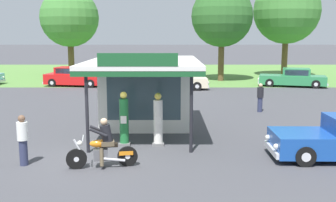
# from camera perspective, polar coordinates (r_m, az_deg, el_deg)

# --- Properties ---
(ground_plane) EXTENTS (300.00, 300.00, 0.00)m
(ground_plane) POSITION_cam_1_polar(r_m,az_deg,el_deg) (14.02, -10.02, -7.80)
(ground_plane) COLOR #424247
(grass_verge_strip) EXTENTS (120.00, 24.00, 0.01)m
(grass_verge_strip) POSITION_cam_1_polar(r_m,az_deg,el_deg) (43.44, -3.25, 4.02)
(grass_verge_strip) COLOR #56843D
(grass_verge_strip) RESTS_ON ground
(service_station_kiosk) EXTENTS (4.54, 6.76, 3.52)m
(service_station_kiosk) POSITION_cam_1_polar(r_m,az_deg,el_deg) (17.93, -3.30, 1.91)
(service_station_kiosk) COLOR silver
(service_station_kiosk) RESTS_ON ground
(gas_pump_nearside) EXTENTS (0.44, 0.44, 2.04)m
(gas_pump_nearside) POSITION_cam_1_polar(r_m,az_deg,el_deg) (15.03, -6.36, -2.85)
(gas_pump_nearside) COLOR slate
(gas_pump_nearside) RESTS_ON ground
(gas_pump_offside) EXTENTS (0.44, 0.44, 2.00)m
(gas_pump_offside) POSITION_cam_1_polar(r_m,az_deg,el_deg) (14.95, -1.50, -2.93)
(gas_pump_offside) COLOR slate
(gas_pump_offside) RESTS_ON ground
(motorcycle_with_rider) EXTENTS (2.20, 0.73, 1.58)m
(motorcycle_with_rider) POSITION_cam_1_polar(r_m,az_deg,el_deg) (12.70, -9.30, -6.53)
(motorcycle_with_rider) COLOR black
(motorcycle_with_rider) RESTS_ON ground
(parked_car_back_row_left) EXTENTS (5.34, 2.02, 1.43)m
(parked_car_back_row_left) POSITION_cam_1_polar(r_m,az_deg,el_deg) (30.38, 0.64, 2.91)
(parked_car_back_row_left) COLOR beige
(parked_car_back_row_left) RESTS_ON ground
(parked_car_second_row_spare) EXTENTS (5.58, 3.20, 1.46)m
(parked_car_second_row_spare) POSITION_cam_1_polar(r_m,az_deg,el_deg) (33.60, 17.33, 3.13)
(parked_car_second_row_spare) COLOR #2D844C
(parked_car_second_row_spare) RESTS_ON ground
(parked_car_back_row_far_right) EXTENTS (5.08, 2.52, 1.54)m
(parked_car_back_row_far_right) POSITION_cam_1_polar(r_m,az_deg,el_deg) (33.19, -13.31, 3.32)
(parked_car_back_row_far_right) COLOR red
(parked_car_back_row_far_right) RESTS_ON ground
(bystander_admiring_sedan) EXTENTS (0.34, 0.34, 1.63)m
(bystander_admiring_sedan) POSITION_cam_1_polar(r_m,az_deg,el_deg) (13.50, -20.10, -5.13)
(bystander_admiring_sedan) COLOR #2D3351
(bystander_admiring_sedan) RESTS_ON ground
(bystander_standing_back_lot) EXTENTS (0.34, 0.34, 1.55)m
(bystander_standing_back_lot) POSITION_cam_1_polar(r_m,az_deg,el_deg) (21.98, 12.95, 0.55)
(bystander_standing_back_lot) COLOR #2D3351
(bystander_standing_back_lot) RESTS_ON ground
(tree_oak_centre) EXTENTS (5.88, 5.88, 8.75)m
(tree_oak_centre) POSITION_cam_1_polar(r_m,az_deg,el_deg) (42.31, -13.95, 11.45)
(tree_oak_centre) COLOR brown
(tree_oak_centre) RESTS_ON ground
(tree_oak_far_right) EXTENTS (6.34, 6.34, 9.55)m
(tree_oak_far_right) POSITION_cam_1_polar(r_m,az_deg,el_deg) (40.71, 16.67, 12.07)
(tree_oak_far_right) COLOR brown
(tree_oak_far_right) RESTS_ON ground
(tree_oak_right) EXTENTS (5.42, 5.42, 8.43)m
(tree_oak_right) POSITION_cam_1_polar(r_m,az_deg,el_deg) (36.16, 7.58, 11.69)
(tree_oak_right) COLOR brown
(tree_oak_right) RESTS_ON ground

